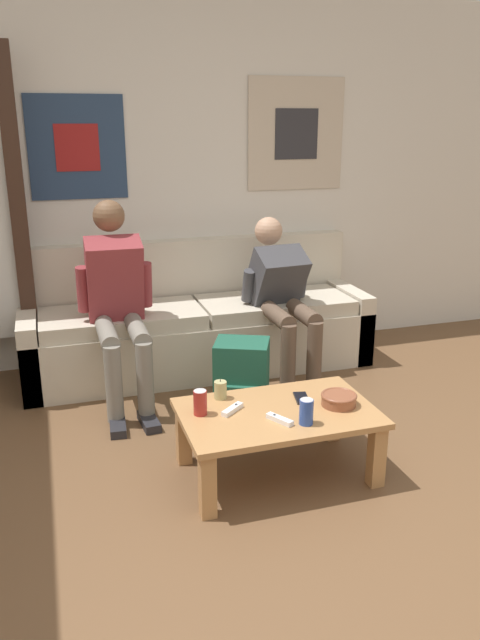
% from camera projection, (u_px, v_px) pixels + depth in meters
% --- Properties ---
extents(ground_plane, '(18.00, 18.00, 0.00)m').
position_uv_depth(ground_plane, '(321.00, 590.00, 2.36)').
color(ground_plane, brown).
extents(wall_back, '(10.00, 0.07, 2.55)m').
position_uv_depth(wall_back, '(170.00, 182.00, 4.41)').
color(wall_back, silver).
rests_on(wall_back, ground_plane).
extents(couch, '(2.40, 0.70, 0.88)m').
position_uv_depth(couch, '(198.00, 327.00, 4.43)').
color(couch, beige).
rests_on(couch, ground_plane).
extents(coffee_table, '(0.95, 0.60, 0.35)m').
position_uv_depth(coffee_table, '(277.00, 422.00, 3.06)').
color(coffee_table, '#B27F4C').
rests_on(coffee_table, ground_plane).
extents(person_seated_adult, '(0.47, 0.88, 1.23)m').
position_uv_depth(person_seated_adult, '(117.00, 297.00, 3.82)').
color(person_seated_adult, gray).
rests_on(person_seated_adult, ground_plane).
extents(person_seated_teen, '(0.47, 0.93, 1.06)m').
position_uv_depth(person_seated_teen, '(282.00, 293.00, 4.18)').
color(person_seated_teen, brown).
rests_on(person_seated_teen, ground_plane).
extents(backpack, '(0.39, 0.37, 0.45)m').
position_uv_depth(backpack, '(242.00, 379.00, 3.74)').
color(backpack, '#1E5642').
rests_on(backpack, ground_plane).
extents(ceramic_bowl, '(0.18, 0.18, 0.06)m').
position_uv_depth(ceramic_bowl, '(339.00, 399.00, 3.09)').
color(ceramic_bowl, brown).
rests_on(ceramic_bowl, coffee_table).
extents(pillar_candle, '(0.06, 0.06, 0.10)m').
position_uv_depth(pillar_candle, '(220.00, 390.00, 3.16)').
color(pillar_candle, tan).
rests_on(pillar_candle, coffee_table).
extents(drink_can_blue, '(0.07, 0.07, 0.12)m').
position_uv_depth(drink_can_blue, '(306.00, 412.00, 2.89)').
color(drink_can_blue, '#28479E').
rests_on(drink_can_blue, coffee_table).
extents(drink_can_red, '(0.07, 0.07, 0.12)m').
position_uv_depth(drink_can_red, '(200.00, 403.00, 2.98)').
color(drink_can_red, maroon).
rests_on(drink_can_red, coffee_table).
extents(game_controller_near_left, '(0.13, 0.12, 0.03)m').
position_uv_depth(game_controller_near_left, '(232.00, 409.00, 3.03)').
color(game_controller_near_left, white).
rests_on(game_controller_near_left, coffee_table).
extents(game_controller_near_right, '(0.10, 0.14, 0.03)m').
position_uv_depth(game_controller_near_right, '(280.00, 419.00, 2.92)').
color(game_controller_near_right, white).
rests_on(game_controller_near_right, coffee_table).
extents(cell_phone, '(0.09, 0.15, 0.01)m').
position_uv_depth(cell_phone, '(302.00, 398.00, 3.17)').
color(cell_phone, black).
rests_on(cell_phone, coffee_table).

